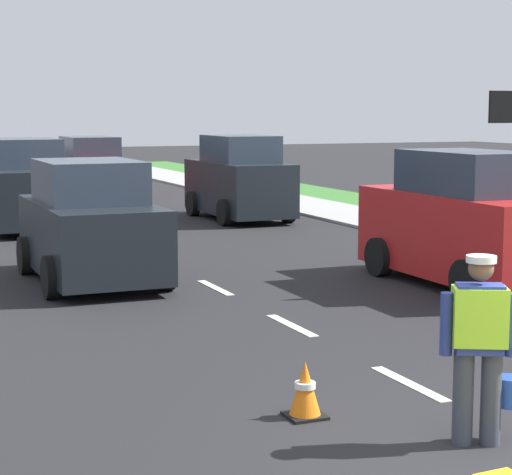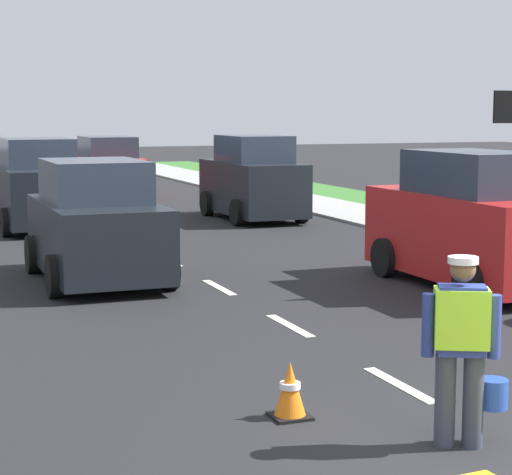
{
  "view_description": "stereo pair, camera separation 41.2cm",
  "coord_description": "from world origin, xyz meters",
  "views": [
    {
      "loc": [
        -5.31,
        -5.79,
        2.9
      ],
      "look_at": [
        -0.13,
        6.63,
        1.1
      ],
      "focal_mm": 66.94,
      "sensor_mm": 36.0,
      "label": 1
    },
    {
      "loc": [
        -4.93,
        -5.94,
        2.9
      ],
      "look_at": [
        -0.13,
        6.63,
        1.1
      ],
      "focal_mm": 66.94,
      "sensor_mm": 36.0,
      "label": 2
    }
  ],
  "objects": [
    {
      "name": "car_outgoing_far",
      "position": [
        1.92,
        26.27,
        0.94
      ],
      "size": [
        2.08,
        4.39,
        2.02
      ],
      "color": "red",
      "rests_on": "ground"
    },
    {
      "name": "car_parked_curbside",
      "position": [
        3.88,
        7.33,
        1.04
      ],
      "size": [
        1.86,
        4.26,
        2.24
      ],
      "color": "red",
      "rests_on": "ground"
    },
    {
      "name": "lane_center_line",
      "position": [
        0.0,
        25.2,
        0.0
      ],
      "size": [
        0.14,
        46.4,
        0.01
      ],
      "color": "silver",
      "rests_on": "ground"
    },
    {
      "name": "ground_plane",
      "position": [
        0.0,
        21.0,
        0.0
      ],
      "size": [
        96.0,
        96.0,
        0.0
      ],
      "primitive_type": "plane",
      "color": "black"
    },
    {
      "name": "car_oncoming_second",
      "position": [
        -1.61,
        17.8,
        1.03
      ],
      "size": [
        2.07,
        4.19,
        2.22
      ],
      "color": "black",
      "rests_on": "ground"
    },
    {
      "name": "road_worker",
      "position": [
        -0.42,
        0.88,
        0.93
      ],
      "size": [
        0.75,
        0.46,
        1.67
      ],
      "color": "#383D4C",
      "rests_on": "ground"
    },
    {
      "name": "car_oncoming_lead",
      "position": [
        -1.73,
        10.06,
        0.96
      ],
      "size": [
        2.05,
        3.91,
        2.06
      ],
      "color": "black",
      "rests_on": "ground"
    },
    {
      "name": "traffic_cone_near",
      "position": [
        -1.51,
        2.13,
        0.27
      ],
      "size": [
        0.36,
        0.36,
        0.54
      ],
      "color": "black",
      "rests_on": "ground"
    },
    {
      "name": "car_parked_far",
      "position": [
        4.04,
        17.82,
        1.04
      ],
      "size": [
        1.97,
        4.02,
        2.24
      ],
      "color": "black",
      "rests_on": "ground"
    }
  ]
}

